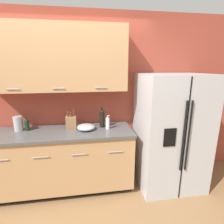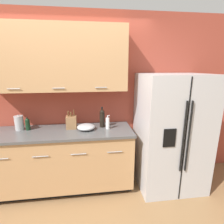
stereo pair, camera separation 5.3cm
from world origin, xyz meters
name	(u,v)px [view 2 (the right image)]	position (x,y,z in m)	size (l,w,h in m)	color
wall_back	(67,89)	(-0.03, 1.25, 1.48)	(10.00, 0.39, 2.60)	#993D2D
counter_unit	(64,159)	(-0.09, 0.96, 0.47)	(2.00, 0.64, 0.93)	black
refrigerator	(171,132)	(1.50, 0.87, 0.86)	(0.95, 0.82, 1.71)	#B2B2B5
knife_block	(71,122)	(0.04, 1.04, 1.02)	(0.15, 0.12, 0.28)	olive
wine_bottle	(102,118)	(0.49, 1.05, 1.07)	(0.08, 0.08, 0.31)	black
soap_dispenser	(108,123)	(0.56, 0.96, 1.01)	(0.06, 0.05, 0.20)	white
oil_bottle	(28,124)	(-0.58, 1.06, 1.01)	(0.06, 0.06, 0.19)	black
steel_canister	(19,123)	(-0.70, 1.08, 1.03)	(0.12, 0.12, 0.22)	#A3A3A5
mixing_bowl	(86,127)	(0.25, 0.96, 0.97)	(0.26, 0.26, 0.08)	#A3A3A5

